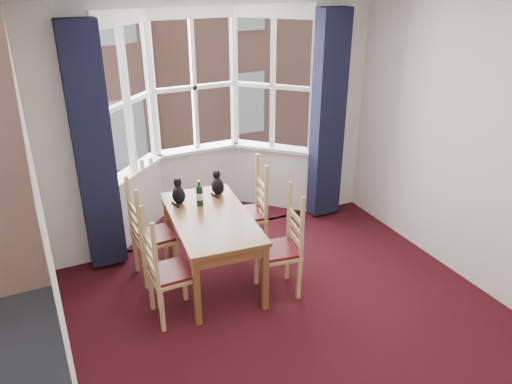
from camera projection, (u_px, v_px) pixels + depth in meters
floor at (312, 339)px, 4.54m from camera, size 4.50×4.50×0.00m
ceiling at (332, 14)px, 3.35m from camera, size 4.50×4.50×0.00m
wall_left at (52, 260)px, 3.16m from camera, size 0.00×4.50×4.50m
wall_right at (500, 161)px, 4.73m from camera, size 0.00×4.50×4.50m
wall_back_pier_left at (67, 145)px, 5.14m from camera, size 0.70×0.12×2.80m
wall_back_pier_right at (336, 108)px, 6.43m from camera, size 0.70×0.12×2.80m
bay_window at (202, 113)px, 6.20m from camera, size 2.76×0.94×2.80m
curtain_left at (94, 152)px, 5.10m from camera, size 0.38×0.22×2.60m
curtain_right at (328, 117)px, 6.21m from camera, size 0.38×0.22×2.60m
dining_table at (211, 224)px, 5.13m from camera, size 0.90×1.51×0.76m
chair_left_near at (162, 276)px, 4.62m from camera, size 0.41×0.43×0.92m
chair_left_far at (146, 239)px, 5.23m from camera, size 0.42×0.44×0.92m
chair_right_near at (286, 250)px, 5.03m from camera, size 0.46×0.48×0.92m
chair_right_far at (254, 214)px, 5.74m from camera, size 0.47×0.48×0.92m
cat_left at (179, 194)px, 5.33m from camera, size 0.18×0.22×0.27m
cat_right at (218, 185)px, 5.54m from camera, size 0.17×0.22×0.27m
wine_bottle at (200, 194)px, 5.27m from camera, size 0.07×0.07×0.28m
candle_tall at (142, 164)px, 5.94m from camera, size 0.06×0.06×0.11m
candle_short at (151, 162)px, 6.02m from camera, size 0.06×0.06×0.11m
street at (57, 110)px, 33.45m from camera, size 80.00×80.00×0.00m
tenement_building at (76, 15)px, 15.32m from camera, size 18.40×7.80×15.20m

